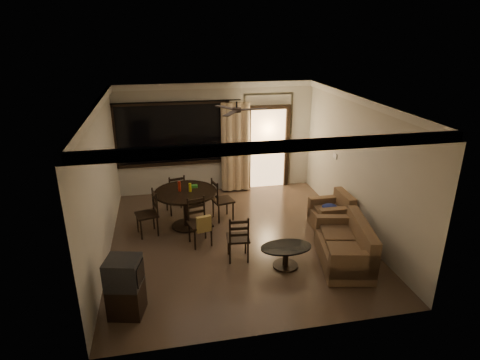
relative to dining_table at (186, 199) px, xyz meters
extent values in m
plane|color=#7F6651|center=(0.96, -0.77, -0.65)|extent=(5.50, 5.50, 0.00)
plane|color=beige|center=(0.96, 1.98, 0.75)|extent=(5.00, 0.00, 5.00)
plane|color=beige|center=(0.96, -3.52, 0.75)|extent=(5.00, 0.00, 5.00)
plane|color=beige|center=(-1.54, -0.77, 0.75)|extent=(0.00, 5.50, 5.50)
plane|color=beige|center=(3.46, -0.77, 0.75)|extent=(0.00, 5.50, 5.50)
plane|color=white|center=(0.96, -0.77, 2.15)|extent=(5.50, 5.50, 0.00)
cube|color=black|center=(-0.14, 1.95, 0.93)|extent=(2.70, 0.04, 1.45)
cylinder|color=black|center=(-0.04, 1.86, 1.73)|extent=(3.20, 0.03, 0.03)
cube|color=#FFC684|center=(2.31, 1.93, 0.40)|extent=(0.91, 0.03, 2.08)
cube|color=white|center=(3.44, 0.28, 0.65)|extent=(0.02, 0.18, 0.12)
cylinder|color=black|center=(0.96, -0.77, 2.09)|extent=(0.03, 0.03, 0.12)
cylinder|color=black|center=(0.96, -0.77, 2.00)|extent=(0.16, 0.16, 0.08)
cylinder|color=black|center=(0.00, 0.00, 0.15)|extent=(1.31, 1.31, 0.04)
cylinder|color=black|center=(0.00, 0.00, -0.24)|extent=(0.13, 0.13, 0.77)
cylinder|color=black|center=(0.00, 0.00, -0.63)|extent=(0.66, 0.66, 0.03)
cylinder|color=maroon|center=(-0.12, 0.03, 0.28)|extent=(0.06, 0.06, 0.22)
cylinder|color=gold|center=(0.10, -0.03, 0.26)|extent=(0.06, 0.06, 0.18)
cube|color=#277322|center=(0.20, 0.18, 0.20)|extent=(0.14, 0.10, 0.05)
cube|color=black|center=(-0.83, -0.21, -0.20)|extent=(0.51, 0.51, 0.04)
cube|color=black|center=(0.82, 0.20, -0.20)|extent=(0.51, 0.51, 0.04)
cube|color=black|center=(0.20, -0.83, -0.20)|extent=(0.51, 0.51, 0.04)
cube|color=tan|center=(0.26, -1.05, -0.10)|extent=(0.29, 0.15, 0.32)
cube|color=black|center=(-0.19, 0.78, -0.20)|extent=(0.51, 0.51, 0.04)
cube|color=black|center=(-1.09, -2.68, -0.40)|extent=(0.57, 0.54, 0.50)
cube|color=black|center=(-1.09, -2.68, 0.07)|extent=(0.57, 0.54, 0.44)
cube|color=black|center=(-0.85, -2.73, 0.07)|extent=(0.10, 0.35, 0.30)
cube|color=#412A1E|center=(2.67, -2.04, -0.44)|extent=(1.09, 1.64, 0.38)
cube|color=#412A1E|center=(2.97, -2.10, -0.13)|extent=(0.49, 1.51, 0.61)
cube|color=#412A1E|center=(2.53, -2.69, -0.25)|extent=(0.82, 0.33, 0.47)
cube|color=#412A1E|center=(2.81, -1.38, -0.25)|extent=(0.82, 0.33, 0.47)
cube|color=#412A1E|center=(2.62, -2.03, -0.22)|extent=(0.82, 1.41, 0.11)
cube|color=#412A1E|center=(3.01, -0.68, -0.45)|extent=(0.76, 0.76, 0.36)
cube|color=#412A1E|center=(3.30, -0.68, -0.15)|extent=(0.18, 0.76, 0.58)
cube|color=#412A1E|center=(3.01, -0.98, -0.27)|extent=(0.76, 0.16, 0.45)
cube|color=#412A1E|center=(3.01, -0.38, -0.27)|extent=(0.76, 0.16, 0.45)
cube|color=#412A1E|center=(2.96, -0.68, -0.24)|extent=(0.54, 0.58, 0.11)
ellipsoid|color=navy|center=(2.96, -0.68, -0.14)|extent=(0.32, 0.27, 0.09)
ellipsoid|color=black|center=(1.62, -1.92, -0.26)|extent=(0.92, 0.55, 0.03)
cylinder|color=black|center=(1.62, -1.92, -0.45)|extent=(0.10, 0.10, 0.37)
cylinder|color=black|center=(1.62, -1.92, -0.63)|extent=(0.45, 0.45, 0.03)
cube|color=black|center=(0.83, -1.50, -0.21)|extent=(0.43, 0.43, 0.04)
camera|label=1|loc=(-0.40, -7.86, 3.40)|focal=30.00mm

